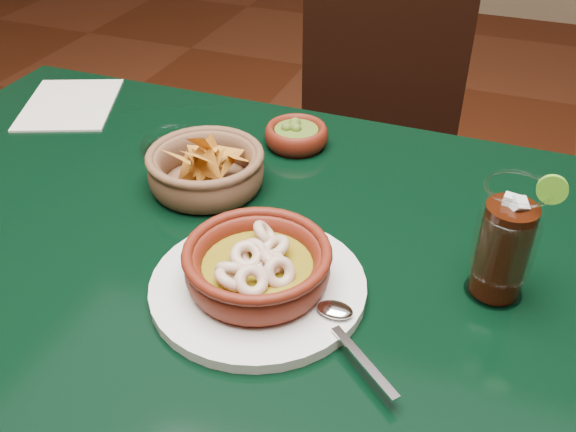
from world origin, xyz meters
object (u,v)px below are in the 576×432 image
(chip_basket, at_px, (206,169))
(cola_drink, at_px, (505,243))
(dining_table, at_px, (209,273))
(dining_chair, at_px, (378,153))
(shrimp_plate, at_px, (258,271))

(chip_basket, relative_size, cola_drink, 1.19)
(dining_table, distance_m, chip_basket, 0.16)
(chip_basket, xyz_separation_m, cola_drink, (0.45, -0.09, 0.05))
(dining_chair, distance_m, shrimp_plate, 0.86)
(dining_table, bearing_deg, dining_chair, 81.93)
(dining_chair, height_order, chip_basket, dining_chair)
(shrimp_plate, xyz_separation_m, chip_basket, (-0.17, 0.20, -0.00))
(cola_drink, bearing_deg, dining_chair, 113.80)
(dining_chair, bearing_deg, dining_table, -98.07)
(dining_table, xyz_separation_m, dining_chair, (0.10, 0.71, -0.14))
(dining_table, distance_m, dining_chair, 0.73)
(dining_table, xyz_separation_m, chip_basket, (-0.04, 0.09, 0.13))
(shrimp_plate, distance_m, cola_drink, 0.30)
(dining_table, distance_m, cola_drink, 0.45)
(dining_table, xyz_separation_m, shrimp_plate, (0.13, -0.11, 0.13))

